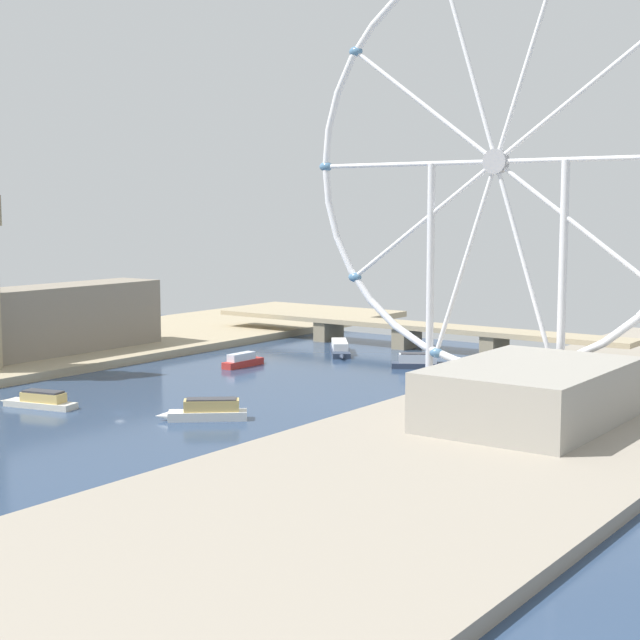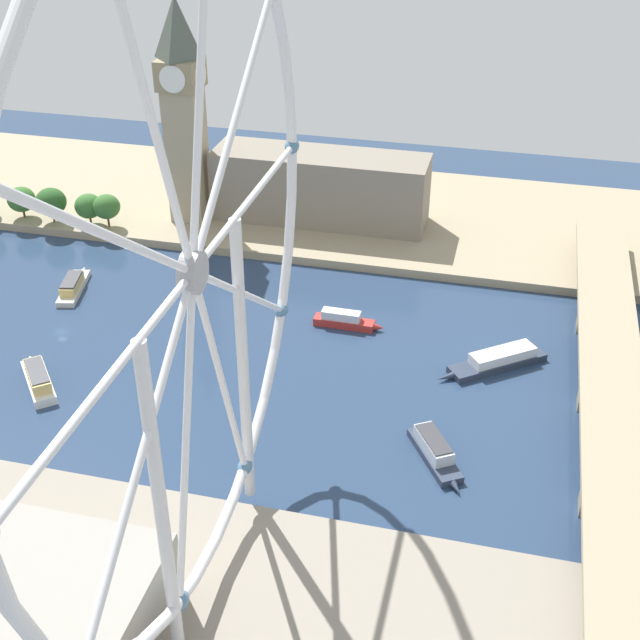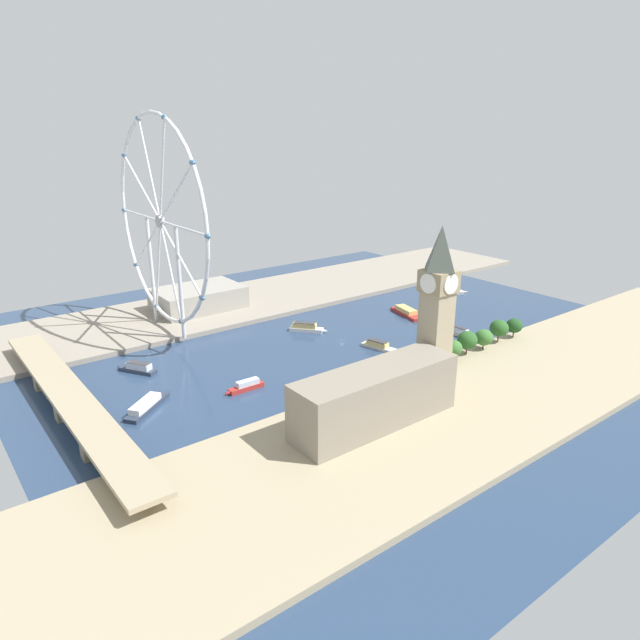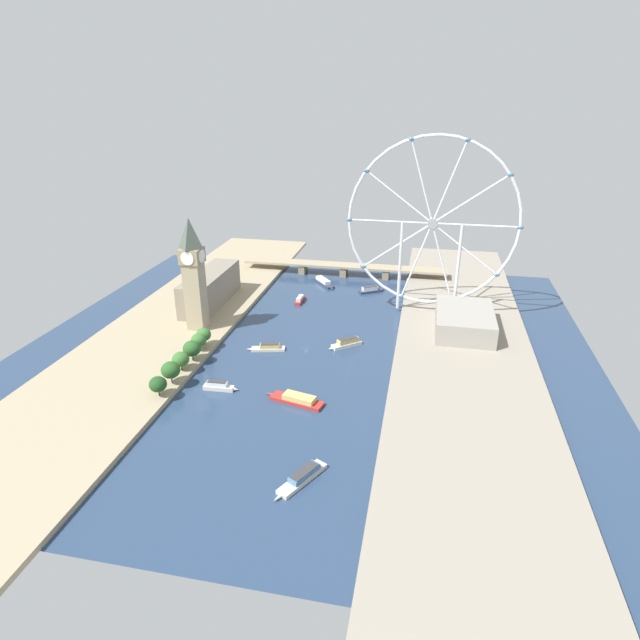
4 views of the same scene
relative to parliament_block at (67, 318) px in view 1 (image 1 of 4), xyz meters
The scene contains 11 objects.
ground_plane 110.45m from the parliament_block, 32.31° to the right, with size 379.75×379.75×0.00m, color navy.
riverbank_right 206.23m from the parliament_block, 16.50° to the right, with size 90.00×520.00×3.00m, color gray.
parliament_block is the anchor object (origin of this frame).
ferris_wheel 180.11m from the parliament_block, ahead, with size 128.29×3.20×131.57m.
riverside_hall 198.61m from the parliament_block, ahead, with size 40.00×59.45×15.15m, color gray.
river_bridge 137.21m from the parliament_block, 47.59° to the left, with size 191.75×16.51×10.49m.
tour_boat_0 137.19m from the parliament_block, 25.78° to the left, with size 23.08×16.32×5.57m.
tour_boat_2 130.02m from the parliament_block, 23.03° to the right, with size 22.07×19.42×5.99m.
tour_boat_3 107.45m from the parliament_block, 42.34° to the left, with size 24.73×30.20×4.95m.
tour_boat_5 96.46m from the parliament_block, 44.43° to the right, with size 26.43×10.83×5.09m.
tour_boat_7 73.79m from the parliament_block, 19.94° to the left, with size 4.69×21.85×5.11m.
Camera 1 is at (206.55, -188.45, 58.36)m, focal length 54.90 mm.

